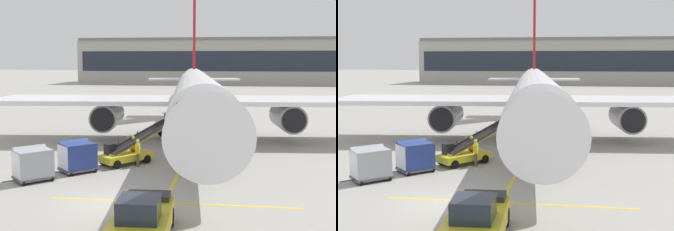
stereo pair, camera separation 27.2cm
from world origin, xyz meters
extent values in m
plane|color=#9E9B93|center=(0.00, 0.00, 0.00)|extent=(600.00, 600.00, 0.00)
cylinder|color=white|center=(3.01, 16.70, 3.91)|extent=(6.58, 34.40, 3.59)
cube|color=red|center=(3.01, 16.70, 3.91)|extent=(6.50, 33.04, 0.43)
cone|color=white|center=(4.67, -2.13, 3.91)|extent=(3.71, 3.87, 3.41)
cone|color=white|center=(1.25, 36.60, 4.18)|extent=(3.54, 5.99, 3.05)
cube|color=white|center=(-5.88, 16.77, 3.37)|extent=(16.79, 8.25, 0.36)
cylinder|color=#93969E|center=(-4.46, 16.21, 2.08)|extent=(2.61, 4.63, 2.22)
cylinder|color=black|center=(-4.26, 13.95, 2.08)|extent=(1.89, 0.29, 1.89)
cube|color=white|center=(11.74, 18.33, 3.37)|extent=(16.79, 8.25, 0.36)
cylinder|color=#93969E|center=(10.44, 17.53, 2.08)|extent=(2.61, 4.63, 2.22)
cylinder|color=black|center=(10.64, 15.26, 2.08)|extent=(1.89, 0.29, 1.89)
cube|color=red|center=(1.37, 35.17, 9.76)|extent=(0.64, 4.11, 10.26)
cube|color=white|center=(1.40, 34.88, 4.45)|extent=(11.25, 3.70, 0.20)
cube|color=#1E2633|center=(4.45, 0.37, 4.45)|extent=(2.64, 1.83, 0.79)
cylinder|color=#47474C|center=(3.91, 6.48, 1.46)|extent=(0.22, 0.22, 1.31)
sphere|color=black|center=(3.91, 6.48, 0.80)|extent=(1.61, 1.61, 1.61)
cylinder|color=#47474C|center=(0.18, 18.17, 1.46)|extent=(0.22, 0.22, 1.31)
sphere|color=black|center=(0.18, 18.17, 0.80)|extent=(1.61, 1.61, 1.61)
cylinder|color=#47474C|center=(5.54, 18.64, 1.46)|extent=(0.22, 0.22, 1.31)
sphere|color=black|center=(5.54, 18.64, 0.80)|extent=(1.61, 1.61, 1.61)
cube|color=gold|center=(-1.04, 7.98, 0.50)|extent=(3.45, 3.61, 0.44)
cube|color=black|center=(-1.93, 7.52, 1.07)|extent=(0.82, 0.82, 0.70)
cylinder|color=#333338|center=(-1.48, 8.03, 1.12)|extent=(0.08, 0.08, 0.80)
cube|color=gold|center=(-0.21, 8.94, 1.56)|extent=(3.96, 4.33, 1.83)
cube|color=black|center=(-0.21, 8.94, 1.65)|extent=(3.76, 4.13, 1.69)
cube|color=#333338|center=(0.13, 8.65, 1.68)|extent=(3.28, 3.72, 1.88)
cube|color=#333338|center=(-0.54, 9.23, 1.68)|extent=(3.28, 3.72, 1.88)
cylinder|color=black|center=(0.29, 8.39, 0.28)|extent=(0.52, 0.55, 0.56)
cylinder|color=black|center=(-0.81, 9.36, 0.28)|extent=(0.52, 0.55, 0.56)
cylinder|color=black|center=(-1.28, 6.60, 0.28)|extent=(0.52, 0.55, 0.56)
cylinder|color=black|center=(-2.38, 7.57, 0.28)|extent=(0.52, 0.55, 0.56)
cube|color=#515156|center=(-3.41, 5.59, 0.21)|extent=(2.55, 2.54, 0.12)
cylinder|color=#4C4C51|center=(-4.38, 4.65, 0.20)|extent=(0.55, 0.54, 0.07)
cube|color=navy|center=(-3.41, 5.59, 1.02)|extent=(2.41, 2.40, 1.50)
cube|color=navy|center=(-3.69, 5.89, 1.54)|extent=(1.90, 1.88, 0.74)
cube|color=silver|center=(-4.10, 4.92, 1.02)|extent=(1.02, 1.06, 1.38)
sphere|color=black|center=(-4.45, 5.52, 0.15)|extent=(0.30, 0.30, 0.30)
sphere|color=black|center=(-3.51, 4.55, 0.15)|extent=(0.30, 0.30, 0.30)
sphere|color=black|center=(-3.30, 6.64, 0.15)|extent=(0.30, 0.30, 0.30)
sphere|color=black|center=(-2.36, 5.66, 0.15)|extent=(0.30, 0.30, 0.30)
cube|color=#515156|center=(-5.22, 3.36, 0.21)|extent=(2.55, 2.54, 0.12)
cylinder|color=#4C4C51|center=(-6.19, 2.42, 0.20)|extent=(0.55, 0.54, 0.07)
cube|color=#9EA3AD|center=(-5.22, 3.36, 1.02)|extent=(2.41, 2.40, 1.50)
cube|color=#9EA3AD|center=(-5.50, 3.66, 1.54)|extent=(1.90, 1.88, 0.74)
cube|color=silver|center=(-5.91, 2.69, 1.02)|extent=(1.02, 1.06, 1.38)
sphere|color=black|center=(-6.26, 3.29, 0.15)|extent=(0.30, 0.30, 0.30)
sphere|color=black|center=(-5.32, 2.31, 0.15)|extent=(0.30, 0.30, 0.30)
sphere|color=black|center=(-5.11, 4.40, 0.15)|extent=(0.30, 0.30, 0.30)
sphere|color=black|center=(-4.17, 3.43, 0.15)|extent=(0.30, 0.30, 0.30)
cube|color=gold|center=(2.36, -3.81, 0.68)|extent=(2.27, 4.48, 0.70)
cube|color=#1E2633|center=(2.39, -4.58, 1.43)|extent=(1.53, 1.59, 0.80)
cube|color=#28282D|center=(2.30, -2.16, 1.15)|extent=(1.82, 1.04, 0.24)
cylinder|color=black|center=(3.23, -2.41, 0.38)|extent=(0.31, 0.77, 0.76)
cylinder|color=black|center=(1.39, -2.48, 0.38)|extent=(0.31, 0.77, 0.76)
cylinder|color=#333847|center=(-3.47, 5.64, 0.43)|extent=(0.15, 0.15, 0.86)
cylinder|color=#333847|center=(-3.41, 5.81, 0.43)|extent=(0.15, 0.15, 0.86)
cube|color=yellow|center=(-3.44, 5.73, 1.15)|extent=(0.35, 0.44, 0.58)
cube|color=white|center=(-3.56, 5.77, 1.15)|extent=(0.12, 0.33, 0.08)
sphere|color=#9E7051|center=(-3.44, 5.73, 1.56)|extent=(0.21, 0.21, 0.21)
sphere|color=yellow|center=(-3.44, 5.73, 1.63)|extent=(0.23, 0.23, 0.23)
cylinder|color=yellow|center=(-3.52, 5.50, 1.10)|extent=(0.09, 0.09, 0.56)
cylinder|color=yellow|center=(-3.36, 5.95, 1.10)|extent=(0.09, 0.09, 0.56)
cylinder|color=#514C42|center=(-0.11, 7.59, 0.43)|extent=(0.15, 0.15, 0.86)
cylinder|color=#514C42|center=(-0.12, 7.41, 0.43)|extent=(0.15, 0.15, 0.86)
cube|color=yellow|center=(-0.12, 7.50, 1.15)|extent=(0.26, 0.39, 0.58)
cube|color=white|center=(0.01, 7.49, 1.15)|extent=(0.03, 0.34, 0.08)
sphere|color=beige|center=(-0.12, 7.50, 1.56)|extent=(0.21, 0.21, 0.21)
sphere|color=yellow|center=(-0.12, 7.50, 1.63)|extent=(0.23, 0.23, 0.23)
cylinder|color=yellow|center=(-0.10, 7.74, 1.10)|extent=(0.09, 0.09, 0.56)
cylinder|color=yellow|center=(-0.13, 7.26, 1.10)|extent=(0.09, 0.09, 0.56)
cylinder|color=#333847|center=(-0.68, 8.55, 0.43)|extent=(0.15, 0.15, 0.86)
cylinder|color=#333847|center=(-0.58, 8.70, 0.43)|extent=(0.15, 0.15, 0.86)
cube|color=orange|center=(-0.63, 8.63, 1.15)|extent=(0.41, 0.45, 0.58)
cube|color=white|center=(-0.73, 8.70, 1.15)|extent=(0.21, 0.29, 0.08)
sphere|color=tan|center=(-0.63, 8.63, 1.56)|extent=(0.21, 0.21, 0.21)
sphere|color=yellow|center=(-0.63, 8.63, 1.63)|extent=(0.23, 0.23, 0.23)
cylinder|color=orange|center=(-0.77, 8.43, 1.10)|extent=(0.09, 0.09, 0.56)
cylinder|color=orange|center=(-0.49, 8.82, 1.10)|extent=(0.09, 0.09, 0.56)
cube|color=black|center=(-2.24, 17.87, 0.03)|extent=(0.55, 0.55, 0.05)
cone|color=orange|center=(-2.24, 17.87, 0.34)|extent=(0.44, 0.44, 0.58)
cylinder|color=white|center=(-2.24, 17.87, 0.37)|extent=(0.24, 0.24, 0.07)
cube|color=black|center=(-1.94, 12.34, 0.03)|extent=(0.54, 0.54, 0.05)
cone|color=orange|center=(-1.94, 12.34, 0.33)|extent=(0.43, 0.43, 0.57)
cylinder|color=white|center=(-1.94, 12.34, 0.36)|extent=(0.24, 0.24, 0.07)
cube|color=black|center=(-2.20, 14.96, 0.03)|extent=(0.67, 0.67, 0.05)
cone|color=orange|center=(-2.20, 14.96, 0.41)|extent=(0.54, 0.54, 0.71)
cylinder|color=white|center=(-2.20, 14.96, 0.44)|extent=(0.30, 0.30, 0.09)
cube|color=yellow|center=(2.62, 16.70, 0.00)|extent=(0.20, 110.00, 0.01)
cube|color=yellow|center=(3.01, 0.46, 0.00)|extent=(12.00, 0.20, 0.01)
cube|color=#A8A399|center=(13.11, 115.87, 6.31)|extent=(102.65, 18.86, 12.62)
cube|color=#1E2633|center=(13.11, 106.39, 6.62)|extent=(99.57, 0.10, 5.68)
cube|color=slate|center=(13.11, 113.98, 12.97)|extent=(101.62, 16.03, 0.70)
camera|label=1|loc=(5.43, -19.51, 6.67)|focal=47.18mm
camera|label=2|loc=(5.70, -19.47, 6.67)|focal=47.18mm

